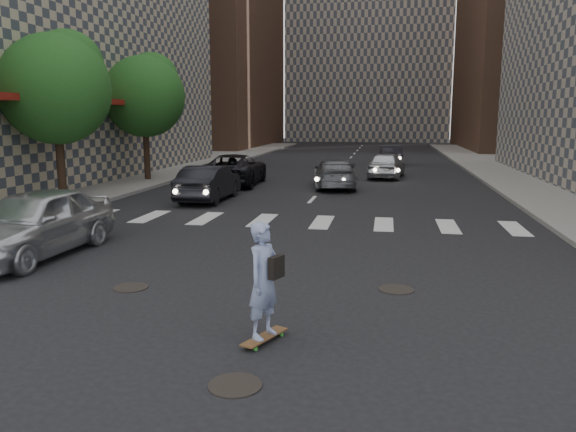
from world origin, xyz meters
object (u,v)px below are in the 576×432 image
Objects in this scene: traffic_car_b at (335,173)px; traffic_car_c at (235,169)px; traffic_car_a at (209,183)px; tree_b at (58,84)px; silver_sedan at (34,222)px; traffic_car_d at (387,165)px; traffic_car_e at (391,155)px; skateboarder at (264,280)px; tree_c at (146,93)px.

traffic_car_b is 5.15m from traffic_car_c.
traffic_car_a is 6.95m from traffic_car_b.
traffic_car_b is at bearing 34.81° from tree_b.
traffic_car_c is (0.93, 15.23, -0.06)m from silver_sedan.
traffic_car_a is at bearing 61.77° from traffic_car_d.
traffic_car_b is at bearing -132.71° from traffic_car_a.
silver_sedan is 1.19× the size of traffic_car_e.
tree_b reaches higher than traffic_car_b.
tree_b is 24.76m from traffic_car_e.
traffic_car_c is at bearing 88.77° from silver_sedan.
traffic_car_e is at bearing 75.25° from silver_sedan.
traffic_car_b is (6.06, 14.81, -0.14)m from silver_sedan.
traffic_car_c reaches higher than traffic_car_a.
skateboarder is 0.45× the size of traffic_car_e.
traffic_car_a is 5.54m from traffic_car_c.
skateboarder is 0.43× the size of traffic_car_d.
silver_sedan is 30.02m from traffic_car_e.
skateboarder reaches higher than traffic_car_b.
silver_sedan is at bearing 73.97° from traffic_car_d.
tree_b is 1.58× the size of traffic_car_e.
tree_b is at bearing -90.00° from tree_c.
tree_b reaches higher than traffic_car_e.
tree_c is 1.36× the size of traffic_car_b.
tree_b is at bearing 119.00° from silver_sedan.
tree_c is 13.65m from traffic_car_d.
traffic_car_d is (8.52, 19.77, -0.10)m from silver_sedan.
tree_b is at bearing 55.55° from traffic_car_e.
traffic_car_d is at bearing -125.46° from traffic_car_a.
tree_b is 1.18× the size of traffic_car_c.
traffic_car_c is at bearing -12.63° from traffic_car_b.
tree_c is 1.49× the size of traffic_car_a.
traffic_car_d reaches higher than traffic_car_e.
tree_c is 9.00m from traffic_car_a.
silver_sedan reaches higher than traffic_car_e.
traffic_car_b is (-0.72, 19.14, -0.28)m from skateboarder.
traffic_car_a is 20.40m from traffic_car_e.
traffic_car_d reaches higher than traffic_car_b.
skateboarder is (10.73, -12.18, -3.66)m from tree_b.
skateboarder is (10.73, -20.18, -3.66)m from tree_c.
tree_b is 1.00× the size of tree_c.
silver_sedan is 1.12× the size of traffic_car_a.
traffic_car_e is at bearing -84.35° from traffic_car_d.
silver_sedan is at bearing 69.94° from traffic_car_e.
tree_c is 10.81m from traffic_car_b.
tree_b is 9.66m from traffic_car_c.
tree_b is 12.82m from traffic_car_b.
tree_b is at bearing 155.39° from skateboarder.
traffic_car_a reaches higher than traffic_car_b.
traffic_car_a is 1.06× the size of traffic_car_e.
traffic_car_a is at bearing 135.16° from skateboarder.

